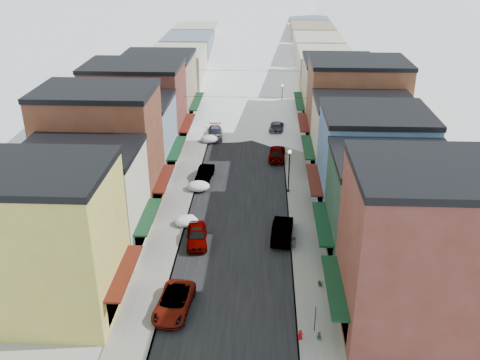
# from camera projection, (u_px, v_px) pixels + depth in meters

# --- Properties ---
(ground) EXTENTS (600.00, 600.00, 0.00)m
(ground) POSITION_uv_depth(u_px,v_px,m) (224.00, 348.00, 36.54)
(ground) COLOR gray
(ground) RESTS_ON ground
(road) EXTENTS (10.00, 160.00, 0.01)m
(road) POSITION_uv_depth(u_px,v_px,m) (250.00, 100.00, 90.95)
(road) COLOR black
(road) RESTS_ON ground
(sidewalk_left) EXTENTS (3.20, 160.00, 0.15)m
(sidewalk_left) POSITION_uv_depth(u_px,v_px,m) (211.00, 99.00, 91.20)
(sidewalk_left) COLOR gray
(sidewalk_left) RESTS_ON ground
(sidewalk_right) EXTENTS (3.20, 160.00, 0.15)m
(sidewalk_right) POSITION_uv_depth(u_px,v_px,m) (289.00, 100.00, 90.64)
(sidewalk_right) COLOR gray
(sidewalk_right) RESTS_ON ground
(curb_left) EXTENTS (0.10, 160.00, 0.15)m
(curb_left) POSITION_uv_depth(u_px,v_px,m) (220.00, 99.00, 91.13)
(curb_left) COLOR slate
(curb_left) RESTS_ON ground
(curb_right) EXTENTS (0.10, 160.00, 0.15)m
(curb_right) POSITION_uv_depth(u_px,v_px,m) (280.00, 100.00, 90.71)
(curb_right) COLOR slate
(curb_right) RESTS_ON ground
(bldg_l_yellow) EXTENTS (11.30, 8.70, 11.50)m
(bldg_l_yellow) POSITION_uv_depth(u_px,v_px,m) (44.00, 240.00, 38.31)
(bldg_l_yellow) COLOR #D3C24E
(bldg_l_yellow) RESTS_ON ground
(bldg_l_cream) EXTENTS (11.30, 8.20, 9.50)m
(bldg_l_cream) POSITION_uv_depth(u_px,v_px,m) (83.00, 199.00, 46.44)
(bldg_l_cream) COLOR beige
(bldg_l_cream) RESTS_ON ground
(bldg_l_brick_near) EXTENTS (12.30, 8.20, 12.50)m
(bldg_l_brick_near) POSITION_uv_depth(u_px,v_px,m) (101.00, 149.00, 53.08)
(bldg_l_brick_near) COLOR brown
(bldg_l_brick_near) RESTS_ON ground
(bldg_l_grayblue) EXTENTS (11.30, 9.20, 9.00)m
(bldg_l_grayblue) POSITION_uv_depth(u_px,v_px,m) (128.00, 137.00, 61.50)
(bldg_l_grayblue) COLOR #7990A1
(bldg_l_grayblue) RESTS_ON ground
(bldg_l_brick_far) EXTENTS (13.30, 9.20, 11.00)m
(bldg_l_brick_far) POSITION_uv_depth(u_px,v_px,m) (136.00, 105.00, 69.29)
(bldg_l_brick_far) COLOR maroon
(bldg_l_brick_far) RESTS_ON ground
(bldg_l_tan) EXTENTS (11.30, 11.20, 10.00)m
(bldg_l_tan) POSITION_uv_depth(u_px,v_px,m) (158.00, 89.00, 78.52)
(bldg_l_tan) COLOR #9C8366
(bldg_l_tan) RESTS_ON ground
(bldg_r_brick_near) EXTENTS (12.30, 9.20, 12.50)m
(bldg_r_brick_near) POSITION_uv_depth(u_px,v_px,m) (429.00, 251.00, 36.07)
(bldg_r_brick_near) COLOR maroon
(bldg_r_brick_near) RESTS_ON ground
(bldg_r_green) EXTENTS (11.30, 9.20, 9.50)m
(bldg_r_green) POSITION_uv_depth(u_px,v_px,m) (391.00, 209.00, 44.88)
(bldg_r_green) COLOR #1B3829
(bldg_r_green) RESTS_ON ground
(bldg_r_blue) EXTENTS (11.30, 9.20, 10.50)m
(bldg_r_blue) POSITION_uv_depth(u_px,v_px,m) (372.00, 162.00, 52.83)
(bldg_r_blue) COLOR #436897
(bldg_r_blue) RESTS_ON ground
(bldg_r_cream) EXTENTS (12.30, 9.20, 9.00)m
(bldg_r_cream) POSITION_uv_depth(u_px,v_px,m) (362.00, 137.00, 61.28)
(bldg_r_cream) COLOR beige
(bldg_r_cream) RESTS_ON ground
(bldg_r_brick_far) EXTENTS (13.30, 9.20, 11.50)m
(bldg_r_brick_far) POSITION_uv_depth(u_px,v_px,m) (355.00, 104.00, 68.90)
(bldg_r_brick_far) COLOR brown
(bldg_r_brick_far) RESTS_ON ground
(bldg_r_tan) EXTENTS (11.30, 11.20, 9.50)m
(bldg_r_tan) POSITION_uv_depth(u_px,v_px,m) (338.00, 91.00, 78.43)
(bldg_r_tan) COLOR tan
(bldg_r_tan) RESTS_ON ground
(distant_blocks) EXTENTS (34.00, 55.00, 8.00)m
(distant_blocks) POSITION_uv_depth(u_px,v_px,m) (253.00, 50.00, 110.13)
(distant_blocks) COLOR gray
(distant_blocks) RESTS_ON ground
(overhead_cables) EXTENTS (16.40, 15.04, 0.04)m
(overhead_cables) POSITION_uv_depth(u_px,v_px,m) (248.00, 83.00, 77.02)
(overhead_cables) COLOR black
(overhead_cables) RESTS_ON ground
(car_white_suv) EXTENTS (2.89, 5.46, 1.46)m
(car_white_suv) POSITION_uv_depth(u_px,v_px,m) (174.00, 302.00, 39.87)
(car_white_suv) COLOR silver
(car_white_suv) RESTS_ON ground
(car_silver_sedan) EXTENTS (2.36, 4.78, 1.57)m
(car_silver_sedan) POSITION_uv_depth(u_px,v_px,m) (197.00, 236.00, 48.60)
(car_silver_sedan) COLOR gray
(car_silver_sedan) RESTS_ON ground
(car_dark_hatch) EXTENTS (1.92, 4.45, 1.43)m
(car_dark_hatch) POSITION_uv_depth(u_px,v_px,m) (205.00, 174.00, 61.33)
(car_dark_hatch) COLOR black
(car_dark_hatch) RESTS_ON ground
(car_silver_wagon) EXTENTS (2.41, 5.03, 1.41)m
(car_silver_wagon) POSITION_uv_depth(u_px,v_px,m) (215.00, 133.00, 73.88)
(car_silver_wagon) COLOR #A6AAAF
(car_silver_wagon) RESTS_ON ground
(car_green_sedan) EXTENTS (2.27, 5.31, 1.70)m
(car_green_sedan) POSITION_uv_depth(u_px,v_px,m) (282.00, 230.00, 49.41)
(car_green_sedan) COLOR black
(car_green_sedan) RESTS_ON ground
(car_gray_suv) EXTENTS (2.33, 5.09, 1.69)m
(car_gray_suv) POSITION_uv_depth(u_px,v_px,m) (277.00, 153.00, 66.81)
(car_gray_suv) COLOR gray
(car_gray_suv) RESTS_ON ground
(car_black_sedan) EXTENTS (2.59, 5.28, 1.48)m
(car_black_sedan) POSITION_uv_depth(u_px,v_px,m) (277.00, 127.00, 76.17)
(car_black_sedan) COLOR black
(car_black_sedan) RESTS_ON ground
(car_lane_silver) EXTENTS (2.01, 4.39, 1.46)m
(car_lane_silver) POSITION_uv_depth(u_px,v_px,m) (242.00, 95.00, 91.38)
(car_lane_silver) COLOR #A7ABB0
(car_lane_silver) RESTS_ON ground
(car_lane_white) EXTENTS (2.65, 5.60, 1.55)m
(car_lane_white) POSITION_uv_depth(u_px,v_px,m) (257.00, 94.00, 91.75)
(car_lane_white) COLOR white
(car_lane_white) RESTS_ON ground
(fire_hydrant) EXTENTS (0.42, 0.32, 0.72)m
(fire_hydrant) POSITION_uv_depth(u_px,v_px,m) (300.00, 335.00, 37.03)
(fire_hydrant) COLOR #B20916
(fire_hydrant) RESTS_ON sidewalk_right
(parking_sign) EXTENTS (0.10, 0.28, 2.07)m
(parking_sign) POSITION_uv_depth(u_px,v_px,m) (315.00, 317.00, 37.35)
(parking_sign) COLOR black
(parking_sign) RESTS_ON sidewalk_right
(trash_can) EXTENTS (0.53, 0.53, 0.91)m
(trash_can) POSITION_uv_depth(u_px,v_px,m) (293.00, 242.00, 47.84)
(trash_can) COLOR slate
(trash_can) RESTS_ON sidewalk_right
(streetlamp_near) EXTENTS (0.40, 0.40, 4.85)m
(streetlamp_near) POSITION_uv_depth(u_px,v_px,m) (289.00, 166.00, 57.12)
(streetlamp_near) COLOR black
(streetlamp_near) RESTS_ON sidewalk_right
(streetlamp_far) EXTENTS (0.36, 0.36, 4.29)m
(streetlamp_far) POSITION_uv_depth(u_px,v_px,m) (282.00, 94.00, 83.78)
(streetlamp_far) COLOR black
(streetlamp_far) RESTS_ON sidewalk_right
(planter_near) EXTENTS (0.58, 0.53, 0.57)m
(planter_near) POSITION_uv_depth(u_px,v_px,m) (320.00, 283.00, 42.58)
(planter_near) COLOR #295928
(planter_near) RESTS_ON sidewalk_right
(planter_far) EXTENTS (0.44, 0.44, 0.56)m
(planter_far) POSITION_uv_depth(u_px,v_px,m) (319.00, 336.00, 37.00)
(planter_far) COLOR #275225
(planter_far) RESTS_ON sidewalk_right
(snow_pile_near) EXTENTS (2.30, 2.62, 0.97)m
(snow_pile_near) POSITION_uv_depth(u_px,v_px,m) (187.00, 221.00, 51.75)
(snow_pile_near) COLOR white
(snow_pile_near) RESTS_ON ground
(snow_pile_mid) EXTENTS (2.46, 2.71, 1.04)m
(snow_pile_mid) POSITION_uv_depth(u_px,v_px,m) (199.00, 186.00, 58.81)
(snow_pile_mid) COLOR white
(snow_pile_mid) RESTS_ON ground
(snow_pile_far) EXTENTS (2.36, 2.65, 1.00)m
(snow_pile_far) POSITION_uv_depth(u_px,v_px,m) (210.00, 139.00, 72.34)
(snow_pile_far) COLOR white
(snow_pile_far) RESTS_ON ground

